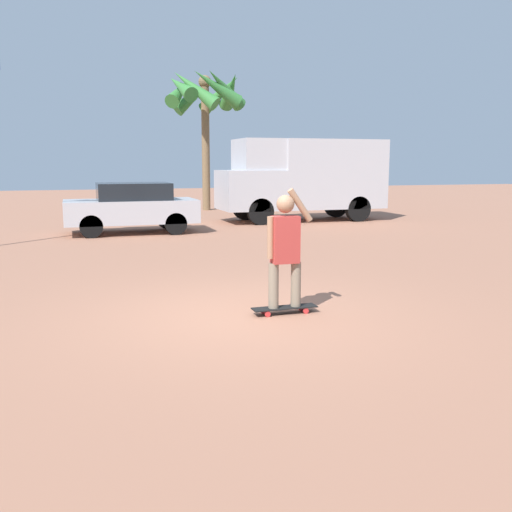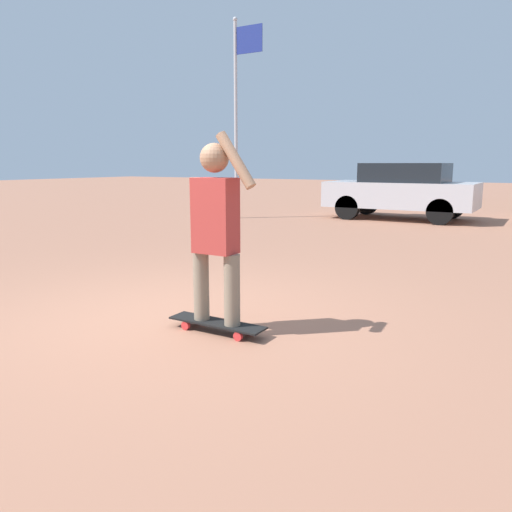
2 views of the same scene
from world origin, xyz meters
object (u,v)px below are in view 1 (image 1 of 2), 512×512
person_skateboarder (285,244)px  camper_van (305,176)px  skateboard (285,308)px  parked_car_silver (132,207)px  palm_tree_near_van (205,94)px

person_skateboarder → camper_van: 13.18m
skateboard → parked_car_silver: 10.20m
person_skateboarder → parked_car_silver: size_ratio=0.43×
palm_tree_near_van → person_skateboarder: bearing=-99.7°
person_skateboarder → camper_van: bearing=66.1°
camper_van → parked_car_silver: (-6.38, -1.91, -0.82)m
camper_van → palm_tree_near_van: palm_tree_near_van is taller
camper_van → skateboard: bearing=-113.9°
palm_tree_near_van → camper_van: bearing=-67.4°
camper_van → palm_tree_near_van: (-2.33, 5.60, 3.41)m
skateboard → camper_van: (5.34, 12.04, 1.53)m
person_skateboarder → camper_van: size_ratio=0.28×
parked_car_silver → skateboard: bearing=-84.1°
palm_tree_near_van → parked_car_silver: bearing=-118.3°
skateboard → palm_tree_near_van: 18.56m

